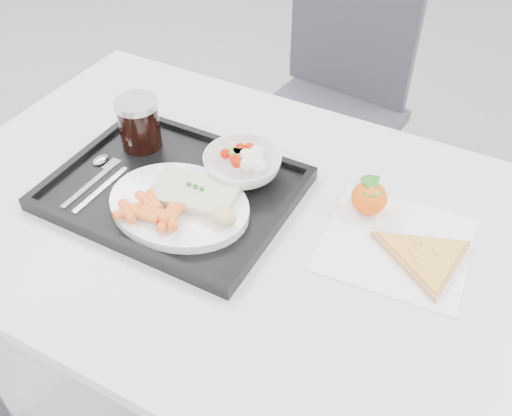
# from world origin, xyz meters

# --- Properties ---
(table) EXTENTS (1.20, 0.80, 0.75)m
(table) POSITION_xyz_m (0.00, 0.30, 0.68)
(table) COLOR silver
(table) RESTS_ON ground
(chair) EXTENTS (0.46, 0.46, 0.93)m
(chair) POSITION_xyz_m (-0.12, 1.13, 0.54)
(chair) COLOR #323338
(chair) RESTS_ON ground
(tray) EXTENTS (0.45, 0.35, 0.03)m
(tray) POSITION_xyz_m (-0.13, 0.29, 0.76)
(tray) COLOR black
(tray) RESTS_ON table
(dinner_plate) EXTENTS (0.27, 0.27, 0.02)m
(dinner_plate) POSITION_xyz_m (-0.09, 0.24, 0.77)
(dinner_plate) COLOR white
(dinner_plate) RESTS_ON tray
(fish_fillet) EXTENTS (0.17, 0.12, 0.03)m
(fish_fillet) POSITION_xyz_m (-0.07, 0.27, 0.79)
(fish_fillet) COLOR beige
(fish_fillet) RESTS_ON dinner_plate
(bread_roll) EXTENTS (0.05, 0.04, 0.03)m
(bread_roll) POSITION_xyz_m (0.02, 0.24, 0.80)
(bread_roll) COLOR beige
(bread_roll) RESTS_ON dinner_plate
(salad_bowl) EXTENTS (0.15, 0.15, 0.05)m
(salad_bowl) POSITION_xyz_m (-0.03, 0.39, 0.79)
(salad_bowl) COLOR white
(salad_bowl) RESTS_ON tray
(cola_glass) EXTENTS (0.09, 0.09, 0.11)m
(cola_glass) POSITION_xyz_m (-0.26, 0.37, 0.82)
(cola_glass) COLOR black
(cola_glass) RESTS_ON tray
(cutlery) EXTENTS (0.08, 0.17, 0.01)m
(cutlery) POSITION_xyz_m (-0.28, 0.25, 0.77)
(cutlery) COLOR silver
(cutlery) RESTS_ON tray
(napkin) EXTENTS (0.27, 0.26, 0.00)m
(napkin) POSITION_xyz_m (0.29, 0.36, 0.75)
(napkin) COLOR white
(napkin) RESTS_ON table
(tangerine) EXTENTS (0.08, 0.08, 0.07)m
(tangerine) POSITION_xyz_m (0.22, 0.42, 0.79)
(tangerine) COLOR #FFA113
(tangerine) RESTS_ON napkin
(pizza_slice) EXTENTS (0.23, 0.23, 0.02)m
(pizza_slice) POSITION_xyz_m (0.35, 0.35, 0.76)
(pizza_slice) COLOR tan
(pizza_slice) RESTS_ON napkin
(carrot_pile) EXTENTS (0.13, 0.09, 0.02)m
(carrot_pile) POSITION_xyz_m (-0.10, 0.19, 0.80)
(carrot_pile) COLOR orange
(carrot_pile) RESTS_ON dinner_plate
(salad_contents) EXTENTS (0.10, 0.08, 0.02)m
(salad_contents) POSITION_xyz_m (-0.03, 0.40, 0.80)
(salad_contents) COLOR #BA1501
(salad_contents) RESTS_ON salad_bowl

